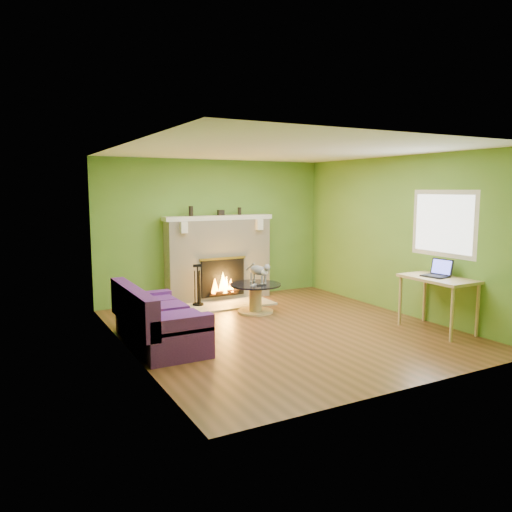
{
  "coord_description": "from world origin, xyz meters",
  "views": [
    {
      "loc": [
        -3.75,
        -6.11,
        2.05
      ],
      "look_at": [
        -0.24,
        0.4,
        1.07
      ],
      "focal_mm": 35.0,
      "sensor_mm": 36.0,
      "label": 1
    }
  ],
  "objects_px": {
    "cat": "(258,273)",
    "coffee_table": "(255,296)",
    "desk": "(438,284)",
    "sofa": "(156,322)"
  },
  "relations": [
    {
      "from": "desk",
      "to": "cat",
      "type": "height_order",
      "value": "cat"
    },
    {
      "from": "desk",
      "to": "cat",
      "type": "xyz_separation_m",
      "value": [
        -1.74,
        2.28,
        -0.03
      ]
    },
    {
      "from": "sofa",
      "to": "desk",
      "type": "distance_m",
      "value": 4.05
    },
    {
      "from": "sofa",
      "to": "desk",
      "type": "bearing_deg",
      "value": -18.95
    },
    {
      "from": "sofa",
      "to": "cat",
      "type": "height_order",
      "value": "cat"
    },
    {
      "from": "cat",
      "to": "coffee_table",
      "type": "bearing_deg",
      "value": -160.83
    },
    {
      "from": "cat",
      "to": "sofa",
      "type": "bearing_deg",
      "value": -167.74
    },
    {
      "from": "sofa",
      "to": "desk",
      "type": "height_order",
      "value": "sofa"
    },
    {
      "from": "coffee_table",
      "to": "cat",
      "type": "height_order",
      "value": "cat"
    },
    {
      "from": "coffee_table",
      "to": "desk",
      "type": "height_order",
      "value": "desk"
    }
  ]
}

